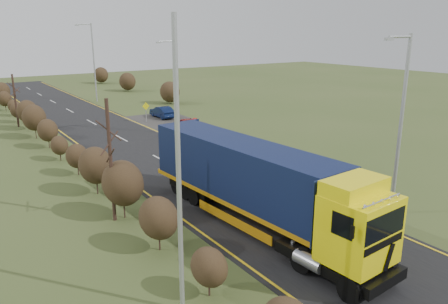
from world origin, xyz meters
name	(u,v)px	position (x,y,z in m)	size (l,w,h in m)	color
ground	(268,217)	(0.00, 0.00, 0.00)	(160.00, 160.00, 0.00)	#3A4B20
road	(175,167)	(0.00, 10.00, 0.01)	(8.00, 120.00, 0.02)	black
layby	(186,129)	(6.50, 20.00, 0.01)	(6.00, 18.00, 0.02)	#2F2C2A
lane_markings	(177,168)	(0.00, 9.69, 0.03)	(7.52, 116.00, 0.01)	yellow
hedgerow	(97,167)	(-6.00, 7.89, 1.62)	(2.24, 102.04, 6.05)	#312115
lorry	(256,182)	(-1.22, -0.50, 2.29)	(3.22, 14.62, 4.04)	black
car_red_hatchback	(188,126)	(5.68, 18.26, 0.73)	(1.72, 4.28, 1.46)	#960B07
car_blue_sedan	(162,112)	(7.06, 26.25, 0.61)	(1.29, 3.71, 1.22)	#091436
streetlight_near	(400,119)	(5.48, -3.10, 4.91)	(1.90, 0.18, 8.92)	#A1A4A6
streetlight_mid	(175,84)	(4.68, 18.62, 4.54)	(1.77, 0.18, 8.27)	#A1A4A6
streetlight_far	(93,59)	(4.75, 41.02, 5.47)	(2.09, 0.20, 9.88)	#A1A4A6
left_pole	(179,175)	(-7.20, -4.19, 4.78)	(0.16, 0.16, 9.55)	#A1A4A6
speed_sign	(195,126)	(4.20, 14.43, 1.55)	(0.62, 0.10, 2.24)	#A1A4A6
warning_board	(146,110)	(4.71, 25.09, 1.24)	(0.77, 0.11, 2.02)	#A1A4A6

